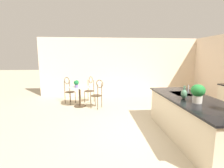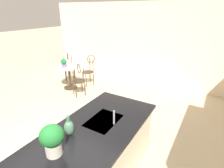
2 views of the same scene
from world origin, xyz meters
TOP-DOWN VIEW (x-y plane):
  - ground_plane at (0.00, 0.00)m, footprint 40.00×40.00m
  - wall_left_window at (-4.26, 0.00)m, footprint 0.12×7.80m
  - kitchen_island at (0.30, 0.85)m, footprint 2.80×1.06m
  - bistro_table at (-2.42, -1.92)m, footprint 0.80×0.80m
  - chair_near_window at (-3.02, -1.56)m, footprint 0.52×0.51m
  - chair_by_island at (-2.12, -1.26)m, footprint 0.52×0.52m
  - chair_toward_desk at (-2.90, -2.38)m, footprint 0.53×0.53m
  - sink_faucet at (-0.25, 1.03)m, footprint 0.02×0.02m
  - potted_plant_on_table at (-2.32, -2.01)m, footprint 0.19×0.19m
  - potted_plant_counter_near at (0.60, 0.74)m, footprint 0.27×0.27m
  - vase_on_counter at (0.25, 0.64)m, footprint 0.13×0.13m

SIDE VIEW (x-z plane):
  - ground_plane at x=0.00m, z-range 0.00..0.00m
  - bistro_table at x=-2.42m, z-range 0.08..0.82m
  - kitchen_island at x=0.30m, z-range 0.00..0.92m
  - chair_near_window at x=-3.02m, z-range 0.05..1.09m
  - chair_by_island at x=-2.12m, z-range 0.05..1.09m
  - chair_toward_desk at x=-2.90m, z-range 0.05..1.09m
  - potted_plant_on_table at x=-2.32m, z-range 0.76..1.02m
  - sink_faucet at x=-0.25m, z-range 0.92..1.14m
  - vase_on_counter at x=0.25m, z-range 0.89..1.17m
  - potted_plant_counter_near at x=0.60m, z-range 0.95..1.33m
  - wall_left_window at x=-4.26m, z-range 0.00..2.70m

